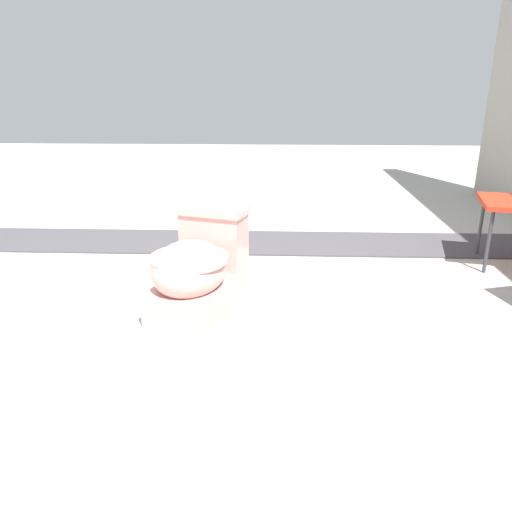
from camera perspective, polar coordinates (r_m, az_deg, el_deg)
ground_plane at (r=2.69m, az=-9.20°, el=-6.12°), size 14.00×14.00×0.00m
gravel_strip at (r=3.70m, az=1.85°, el=1.53°), size 0.56×8.00×0.01m
toilet at (r=2.60m, az=-6.65°, el=-1.58°), size 0.71×0.54×0.52m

